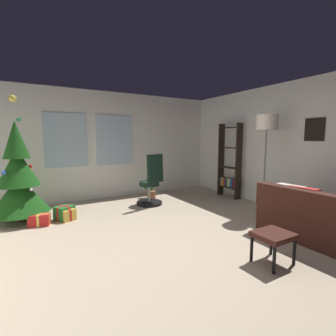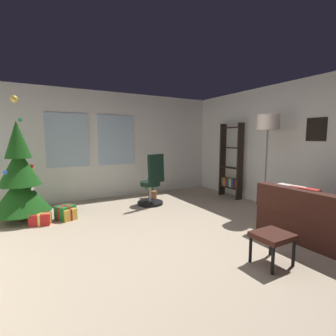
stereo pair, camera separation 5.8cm
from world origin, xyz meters
name	(u,v)px [view 1 (the left image)]	position (x,y,z in m)	size (l,w,h in m)	color
ground_plane	(180,248)	(0.00, 0.00, -0.05)	(5.54, 6.36, 0.10)	tan
wall_back_with_windows	(108,145)	(-0.02, 3.23, 1.28)	(5.54, 0.12, 2.55)	silver
wall_right_with_frames	(307,147)	(2.82, 0.00, 1.28)	(0.12, 6.36, 2.55)	silver
footstool	(273,237)	(0.67, -0.95, 0.31)	(0.41, 0.36, 0.37)	#3A1C15
holiday_tree	(19,180)	(-1.89, 2.21, 0.73)	(0.95, 0.95, 2.16)	#4C331E
gift_box_red	(39,220)	(-1.63, 1.81, 0.10)	(0.36, 0.27, 0.20)	red
gift_box_green	(64,213)	(-1.22, 1.94, 0.12)	(0.37, 0.36, 0.25)	#1E722D
gift_box_gold	(67,215)	(-1.18, 1.86, 0.10)	(0.29, 0.29, 0.21)	gold
office_chair	(151,185)	(0.56, 2.02, 0.43)	(0.56, 0.57, 1.12)	black
bookshelf	(229,166)	(2.55, 1.73, 0.78)	(0.18, 0.64, 1.81)	black
floor_lamp	(267,128)	(2.22, 0.43, 1.64)	(0.41, 0.41, 1.88)	slate
potted_plant	(150,187)	(0.82, 2.62, 0.28)	(0.31, 0.36, 0.61)	brown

